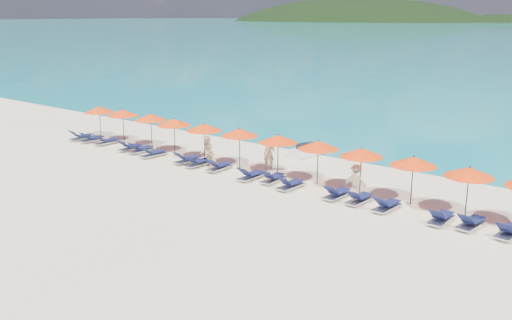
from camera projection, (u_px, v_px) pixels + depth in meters
The scene contains 36 objects.
ground at pixel (216, 197), 26.62m from camera, with size 1400.00×1400.00×0.00m, color beige.
headland_main at pixel (351, 57), 625.30m from camera, with size 374.00×242.00×126.50m.
headland_small at pixel (499, 60), 548.19m from camera, with size 162.00×126.00×85.50m.
jetski at pixel (306, 151), 34.16m from camera, with size 1.13×2.34×0.80m.
beachgoer_a at pixel (269, 154), 31.22m from camera, with size 0.61×0.40×1.66m, color tan.
beachgoer_b at pixel (207, 152), 31.60m from camera, with size 0.86×0.50×1.77m, color tan.
beachgoer_c at pixel (356, 180), 26.63m from camera, with size 0.99×0.46×1.54m, color tan.
umbrella_0 at pixel (99, 109), 38.65m from camera, with size 2.10×2.10×2.28m.
umbrella_1 at pixel (123, 113), 37.35m from camera, with size 2.10×2.10×2.28m.
umbrella_2 at pixel (151, 117), 35.78m from camera, with size 2.10×2.10×2.28m.
umbrella_3 at pixel (174, 122), 34.12m from camera, with size 2.10×2.10×2.28m.
umbrella_4 at pixel (204, 127), 32.59m from camera, with size 2.10×2.10×2.28m.
umbrella_5 at pixel (239, 132), 31.19m from camera, with size 2.10×2.10×2.28m.
umbrella_6 at pixel (278, 139), 29.57m from camera, with size 2.10×2.10×2.28m.
umbrella_7 at pixel (318, 145), 28.19m from camera, with size 2.10×2.10×2.28m.
umbrella_8 at pixel (361, 152), 26.67m from camera, with size 2.10×2.10×2.28m.
umbrella_9 at pixel (413, 161), 25.09m from camera, with size 2.10×2.10×2.28m.
umbrella_10 at pixel (469, 172), 23.38m from camera, with size 2.10×2.10×2.28m.
lounger_0 at pixel (81, 137), 38.58m from camera, with size 0.62×1.70×0.66m.
lounger_1 at pixel (92, 139), 37.96m from camera, with size 0.64×1.71×0.66m.
lounger_2 at pixel (106, 141), 37.23m from camera, with size 0.69×1.72×0.66m.
lounger_3 at pixel (130, 147), 35.60m from camera, with size 0.68×1.72×0.66m.
lounger_4 at pixel (141, 149), 35.04m from camera, with size 0.64×1.71×0.66m.
lounger_5 at pixel (153, 153), 34.01m from camera, with size 0.73×1.74×0.66m.
lounger_6 at pixel (187, 159), 32.62m from camera, with size 0.77×1.75×0.66m.
lounger_7 at pixel (198, 162), 31.91m from camera, with size 0.69×1.72×0.66m.
lounger_8 at pixel (219, 166), 31.07m from camera, with size 0.69×1.73×0.66m.
lounger_9 at pixel (251, 175), 29.40m from camera, with size 0.64×1.71×0.66m.
lounger_10 at pixel (273, 178), 28.90m from camera, with size 0.78×1.75×0.66m.
lounger_11 at pixel (290, 184), 27.81m from camera, with size 0.67×1.72×0.66m.
lounger_12 at pixel (337, 193), 26.41m from camera, with size 0.66×1.71×0.66m.
lounger_13 at pixel (359, 198), 25.71m from camera, with size 0.66×1.71×0.66m.
lounger_14 at pixel (387, 205), 24.78m from camera, with size 0.71×1.73×0.66m.
lounger_15 at pixel (441, 218), 23.29m from camera, with size 0.65×1.71×0.66m.
lounger_16 at pixel (471, 223), 22.74m from camera, with size 0.79×1.75×0.66m.
lounger_17 at pixel (509, 231), 21.85m from camera, with size 0.74×1.74×0.66m.
Camera 1 is at (17.42, -18.51, 8.33)m, focal length 40.00 mm.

